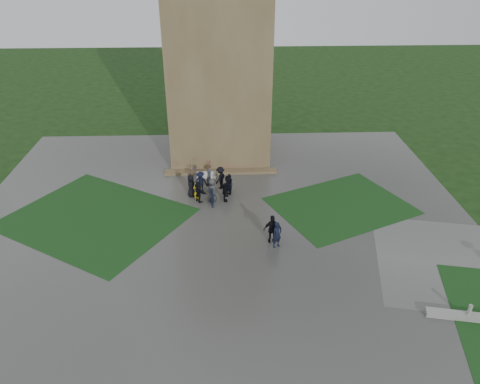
{
  "coord_description": "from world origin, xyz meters",
  "views": [
    {
      "loc": [
        0.26,
        -23.29,
        16.78
      ],
      "look_at": [
        1.34,
        5.15,
        1.2
      ],
      "focal_mm": 35.0,
      "sensor_mm": 36.0,
      "label": 1
    }
  ],
  "objects_px": {
    "bench": "(206,177)",
    "pedestrian_near": "(272,229)",
    "pedestrian_mid": "(277,235)",
    "tower": "(219,48)"
  },
  "relations": [
    {
      "from": "bench",
      "to": "pedestrian_near",
      "type": "distance_m",
      "value": 9.34
    },
    {
      "from": "tower",
      "to": "pedestrian_near",
      "type": "relative_size",
      "value": 9.46
    },
    {
      "from": "bench",
      "to": "pedestrian_mid",
      "type": "relative_size",
      "value": 0.85
    },
    {
      "from": "bench",
      "to": "pedestrian_near",
      "type": "relative_size",
      "value": 0.78
    },
    {
      "from": "pedestrian_mid",
      "to": "pedestrian_near",
      "type": "relative_size",
      "value": 0.91
    },
    {
      "from": "bench",
      "to": "tower",
      "type": "bearing_deg",
      "value": 79.56
    },
    {
      "from": "bench",
      "to": "pedestrian_mid",
      "type": "xyz_separation_m",
      "value": [
        4.54,
        -8.77,
        0.42
      ]
    },
    {
      "from": "tower",
      "to": "pedestrian_mid",
      "type": "distance_m",
      "value": 17.18
    },
    {
      "from": "tower",
      "to": "bench",
      "type": "height_order",
      "value": "tower"
    },
    {
      "from": "pedestrian_near",
      "to": "bench",
      "type": "bearing_deg",
      "value": -67.68
    }
  ]
}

